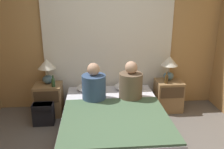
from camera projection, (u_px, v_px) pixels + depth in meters
wall_back at (108, 41)px, 4.31m from camera, size 4.21×0.06×2.50m
curtain_panel at (108, 53)px, 4.32m from camera, size 2.51×0.02×2.08m
bed at (114, 122)px, 3.58m from camera, size 1.52×2.00×0.42m
nightstand_left at (49, 99)px, 4.19m from camera, size 0.47×0.43×0.56m
nightstand_right at (168, 95)px, 4.37m from camera, size 0.47×0.43×0.56m
lamp_left at (47, 68)px, 4.08m from camera, size 0.30×0.30×0.44m
lamp_right at (169, 65)px, 4.25m from camera, size 0.30×0.30×0.44m
pillow_left at (91, 87)px, 4.21m from camera, size 0.51×0.36×0.12m
pillow_right at (128, 86)px, 4.26m from camera, size 0.51×0.36×0.12m
blanket_on_bed at (116, 119)px, 3.22m from camera, size 1.46×1.31×0.03m
person_left_in_bed at (94, 86)px, 3.78m from camera, size 0.38×0.38×0.62m
person_right_in_bed at (131, 84)px, 3.82m from camera, size 0.38×0.38×0.63m
beer_bottle_on_left_stand at (53, 82)px, 3.99m from camera, size 0.06×0.06×0.20m
beer_bottle_on_right_stand at (166, 79)px, 4.15m from camera, size 0.06×0.06×0.20m
backpack_on_floor at (43, 113)px, 3.87m from camera, size 0.34×0.21×0.37m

